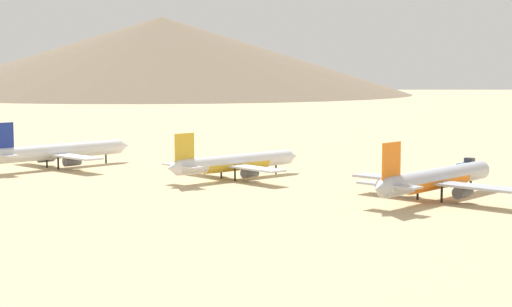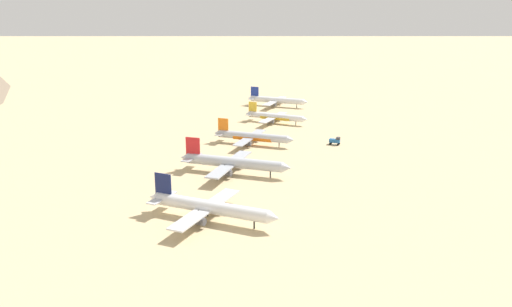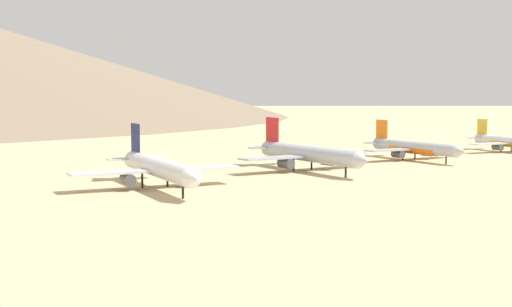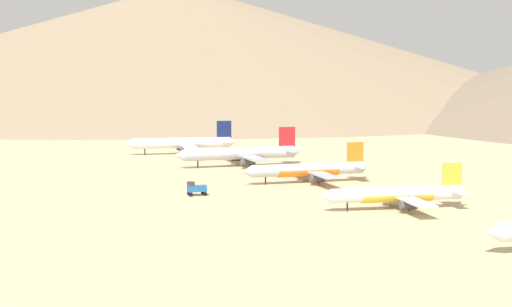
# 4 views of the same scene
# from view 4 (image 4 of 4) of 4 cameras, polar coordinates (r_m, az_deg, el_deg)

# --- Properties ---
(ground_plane) EXTENTS (1800.00, 1800.00, 0.00)m
(ground_plane) POSITION_cam_4_polar(r_m,az_deg,el_deg) (225.69, 3.79, -2.34)
(ground_plane) COLOR tan
(parked_jet_0) EXTENTS (47.74, 38.84, 13.76)m
(parked_jet_0) POSITION_cam_4_polar(r_m,az_deg,el_deg) (311.28, -5.61, 0.80)
(parked_jet_0) COLOR silver
(parked_jet_0) RESTS_ON ground
(parked_jet_1) EXTENTS (48.37, 39.20, 13.98)m
(parked_jet_1) POSITION_cam_4_polar(r_m,az_deg,el_deg) (267.68, -1.13, -0.00)
(parked_jet_1) COLOR #B2B7C1
(parked_jet_1) RESTS_ON ground
(parked_jet_2) EXTENTS (41.87, 33.92, 12.10)m
(parked_jet_2) POSITION_cam_4_polar(r_m,az_deg,el_deg) (227.47, 4.09, -1.25)
(parked_jet_2) COLOR #B2B7C1
(parked_jet_2) RESTS_ON ground
(parked_jet_3) EXTENTS (38.88, 31.68, 11.21)m
(parked_jet_3) POSITION_cam_4_polar(r_m,az_deg,el_deg) (184.96, 10.85, -3.11)
(parked_jet_3) COLOR silver
(parked_jet_3) RESTS_ON ground
(service_truck) EXTENTS (5.22, 2.69, 3.90)m
(service_truck) POSITION_cam_4_polar(r_m,az_deg,el_deg) (203.41, -4.64, -2.67)
(service_truck) COLOR #1E5999
(service_truck) RESTS_ON ground
(desert_hill_0) EXTENTS (840.37, 840.37, 129.27)m
(desert_hill_0) POSITION_cam_4_polar(r_m,az_deg,el_deg) (799.45, -5.76, 8.25)
(desert_hill_0) COLOR #8C775B
(desert_hill_0) RESTS_ON ground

